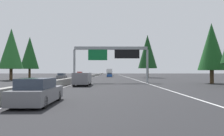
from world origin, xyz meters
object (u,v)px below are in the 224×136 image
(sign_gantry_overhead, at_px, (112,54))
(oncoming_near, at_px, (62,76))
(conifer_left_near, at_px, (11,49))
(conifer_right_near, at_px, (212,47))
(conifer_right_mid, at_px, (148,52))
(conifer_left_mid, at_px, (30,53))
(minivan_distant_a, at_px, (82,78))
(sedan_distant_b, at_px, (109,75))
(oncoming_far, at_px, (80,74))
(sedan_far_right, at_px, (38,92))
(bus_far_center, at_px, (109,72))
(pickup_mid_left, at_px, (110,73))

(sign_gantry_overhead, distance_m, oncoming_near, 22.22)
(conifer_left_near, bearing_deg, conifer_right_near, -109.03)
(conifer_right_mid, xyz_separation_m, conifer_left_mid, (-1.49, 35.99, -0.57))
(minivan_distant_a, distance_m, conifer_left_near, 25.51)
(sign_gantry_overhead, xyz_separation_m, oncoming_near, (17.80, 12.65, -4.15))
(sign_gantry_overhead, distance_m, conifer_left_mid, 36.98)
(sedan_distant_b, xyz_separation_m, oncoming_far, (10.35, 11.88, 0.23))
(oncoming_far, height_order, conifer_left_near, conifer_left_near)
(minivan_distant_a, relative_size, conifer_right_near, 0.53)
(sedan_far_right, height_order, bus_far_center, bus_far_center)
(conifer_right_near, height_order, conifer_left_mid, conifer_left_mid)
(pickup_mid_left, height_order, conifer_left_mid, conifer_left_mid)
(sedan_distant_b, bearing_deg, sign_gantry_overhead, -179.18)
(sedan_distant_b, height_order, conifer_right_near, conifer_right_near)
(minivan_distant_a, distance_m, sedan_distant_b, 43.55)
(oncoming_far, xyz_separation_m, conifer_right_near, (-49.37, -27.92, 4.83))
(sedan_far_right, bearing_deg, sign_gantry_overhead, -10.97)
(sign_gantry_overhead, xyz_separation_m, conifer_right_mid, (28.93, -11.36, 3.29))
(conifer_left_mid, bearing_deg, pickup_mid_left, -19.67)
(conifer_right_mid, height_order, conifer_left_mid, conifer_right_mid)
(sedan_distant_b, distance_m, bus_far_center, 23.81)
(conifer_right_near, relative_size, conifer_left_mid, 0.76)
(conifer_left_mid, bearing_deg, conifer_right_mid, -87.62)
(sign_gantry_overhead, distance_m, conifer_right_near, 15.79)
(bus_far_center, bearing_deg, conifer_right_mid, -158.96)
(conifer_right_near, bearing_deg, oncoming_far, 29.49)
(pickup_mid_left, relative_size, conifer_left_mid, 0.45)
(sign_gantry_overhead, relative_size, bus_far_center, 1.10)
(oncoming_far, bearing_deg, sedan_distant_b, 48.95)
(oncoming_far, xyz_separation_m, conifer_left_near, (-36.49, 9.42, 5.95))
(sedan_distant_b, distance_m, oncoming_near, 22.09)
(oncoming_near, relative_size, conifer_left_mid, 0.35)
(pickup_mid_left, distance_m, conifer_right_mid, 67.04)
(sedan_far_right, relative_size, oncoming_far, 0.79)
(oncoming_near, height_order, conifer_right_near, conifer_right_near)
(minivan_distant_a, height_order, sedan_distant_b, minivan_distant_a)
(minivan_distant_a, bearing_deg, pickup_mid_left, -1.88)
(sedan_distant_b, distance_m, oncoming_far, 15.76)
(oncoming_near, height_order, oncoming_far, oncoming_far)
(sedan_distant_b, bearing_deg, minivan_distant_a, 175.41)
(sedan_far_right, height_order, minivan_distant_a, minivan_distant_a)
(minivan_distant_a, bearing_deg, conifer_left_near, 45.91)
(conifer_left_mid, bearing_deg, oncoming_near, -128.81)
(conifer_right_mid, relative_size, conifer_left_mid, 1.07)
(bus_far_center, xyz_separation_m, conifer_left_mid, (-32.60, 24.03, 5.84))
(oncoming_far, relative_size, conifer_right_near, 0.59)
(sedan_distant_b, relative_size, oncoming_far, 0.79)
(sign_gantry_overhead, height_order, conifer_right_mid, conifer_right_mid)
(oncoming_near, bearing_deg, conifer_left_near, -50.04)
(sedan_far_right, relative_size, sedan_distant_b, 1.00)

